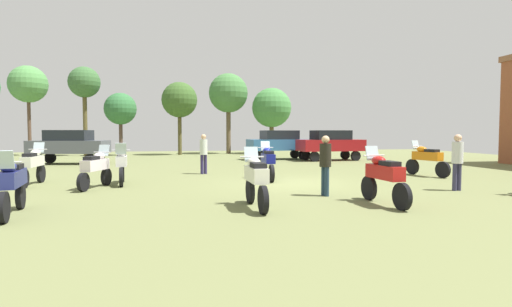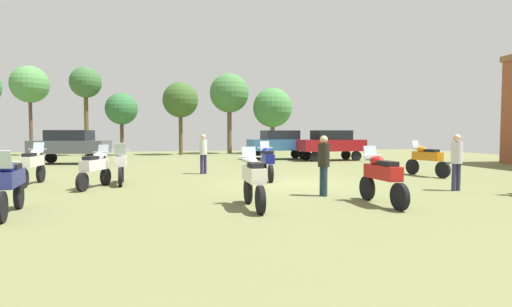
{
  "view_description": "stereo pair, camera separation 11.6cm",
  "coord_description": "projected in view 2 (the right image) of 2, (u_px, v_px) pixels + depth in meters",
  "views": [
    {
      "loc": [
        -3.77,
        -14.24,
        1.89
      ],
      "look_at": [
        -0.17,
        5.76,
        0.8
      ],
      "focal_mm": 27.85,
      "sensor_mm": 36.0,
      "label": 1
    },
    {
      "loc": [
        -3.66,
        -14.26,
        1.89
      ],
      "look_at": [
        -0.17,
        5.76,
        0.8
      ],
      "focal_mm": 27.85,
      "sensor_mm": 36.0,
      "label": 2
    }
  ],
  "objects": [
    {
      "name": "ground_plane",
      "position": [
        287.0,
        183.0,
        14.75
      ],
      "size": [
        44.0,
        52.0,
        0.02
      ],
      "color": "olive"
    },
    {
      "name": "motorcycle_1",
      "position": [
        33.0,
        164.0,
        14.04
      ],
      "size": [
        0.62,
        2.28,
        1.5
      ],
      "rotation": [
        0.0,
        0.0,
        -0.0
      ],
      "color": "black",
      "rests_on": "ground"
    },
    {
      "name": "motorcycle_2",
      "position": [
        10.0,
        183.0,
        8.88
      ],
      "size": [
        0.7,
        2.28,
        1.49
      ],
      "rotation": [
        0.0,
        0.0,
        3.31
      ],
      "color": "black",
      "rests_on": "ground"
    },
    {
      "name": "motorcycle_4",
      "position": [
        95.0,
        167.0,
        13.26
      ],
      "size": [
        0.8,
        2.07,
        1.44
      ],
      "rotation": [
        0.0,
        0.0,
        -0.28
      ],
      "color": "black",
      "rests_on": "ground"
    },
    {
      "name": "motorcycle_5",
      "position": [
        382.0,
        176.0,
        10.21
      ],
      "size": [
        0.62,
        2.21,
        1.5
      ],
      "rotation": [
        0.0,
        0.0,
        0.06
      ],
      "color": "black",
      "rests_on": "ground"
    },
    {
      "name": "motorcycle_6",
      "position": [
        121.0,
        164.0,
        14.23
      ],
      "size": [
        0.62,
        2.12,
        1.51
      ],
      "rotation": [
        0.0,
        0.0,
        3.26
      ],
      "color": "black",
      "rests_on": "ground"
    },
    {
      "name": "motorcycle_7",
      "position": [
        267.0,
        161.0,
        15.6
      ],
      "size": [
        0.62,
        2.27,
        1.51
      ],
      "rotation": [
        0.0,
        0.0,
        -0.04
      ],
      "color": "black",
      "rests_on": "ground"
    },
    {
      "name": "motorcycle_9",
      "position": [
        253.0,
        179.0,
        9.75
      ],
      "size": [
        0.62,
        2.12,
        1.5
      ],
      "rotation": [
        0.0,
        0.0,
        0.04
      ],
      "color": "black",
      "rests_on": "ground"
    },
    {
      "name": "motorcycle_10",
      "position": [
        427.0,
        159.0,
        16.92
      ],
      "size": [
        0.79,
        2.25,
        1.51
      ],
      "rotation": [
        0.0,
        0.0,
        0.25
      ],
      "color": "black",
      "rests_on": "ground"
    },
    {
      "name": "car_1",
      "position": [
        70.0,
        144.0,
        23.41
      ],
      "size": [
        4.51,
        2.39,
        2.0
      ],
      "rotation": [
        0.0,
        0.0,
        1.43
      ],
      "color": "black",
      "rests_on": "ground"
    },
    {
      "name": "car_2",
      "position": [
        280.0,
        142.0,
        27.39
      ],
      "size": [
        4.5,
        2.36,
        2.0
      ],
      "rotation": [
        0.0,
        0.0,
        1.71
      ],
      "color": "black",
      "rests_on": "ground"
    },
    {
      "name": "car_3",
      "position": [
        331.0,
        143.0,
        26.29
      ],
      "size": [
        4.44,
        2.17,
        2.0
      ],
      "rotation": [
        0.0,
        0.0,
        1.66
      ],
      "color": "black",
      "rests_on": "ground"
    },
    {
      "name": "person_1",
      "position": [
        203.0,
        151.0,
        17.78
      ],
      "size": [
        0.45,
        0.45,
        1.79
      ],
      "rotation": [
        0.0,
        0.0,
        0.41
      ],
      "color": "#2B244F",
      "rests_on": "ground"
    },
    {
      "name": "person_2",
      "position": [
        324.0,
        161.0,
        11.6
      ],
      "size": [
        0.4,
        0.4,
        1.77
      ],
      "rotation": [
        0.0,
        0.0,
        1.77
      ],
      "color": "#20374A",
      "rests_on": "ground"
    },
    {
      "name": "person_3",
      "position": [
        457.0,
        158.0,
        12.63
      ],
      "size": [
        0.38,
        0.38,
        1.81
      ],
      "rotation": [
        0.0,
        0.0,
        0.12
      ],
      "color": "#31304F",
      "rests_on": "ground"
    },
    {
      "name": "tree_1",
      "position": [
        30.0,
        85.0,
        31.47
      ],
      "size": [
        2.91,
        2.91,
        7.14
      ],
      "color": "brown",
      "rests_on": "ground"
    },
    {
      "name": "tree_2",
      "position": [
        273.0,
        108.0,
        34.77
      ],
      "size": [
        3.44,
        3.44,
        5.75
      ],
      "color": "brown",
      "rests_on": "ground"
    },
    {
      "name": "tree_4",
      "position": [
        180.0,
        100.0,
        32.81
      ],
      "size": [
        2.92,
        2.92,
        6.02
      ],
      "color": "#4E4625",
      "rests_on": "ground"
    },
    {
      "name": "tree_5",
      "position": [
        121.0,
        109.0,
        31.89
      ],
      "size": [
        2.55,
        2.55,
        5.04
      ],
      "color": "#4D3931",
      "rests_on": "ground"
    },
    {
      "name": "tree_6",
      "position": [
        86.0,
        84.0,
        31.23
      ],
      "size": [
        2.42,
        2.42,
        7.02
      ],
      "color": "brown",
      "rests_on": "ground"
    },
    {
      "name": "tree_7",
      "position": [
        229.0,
        94.0,
        34.64
      ],
      "size": [
        3.41,
        3.41,
        7.0
      ],
      "color": "brown",
      "rests_on": "ground"
    }
  ]
}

